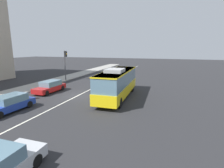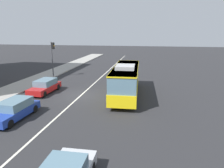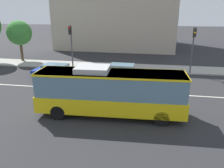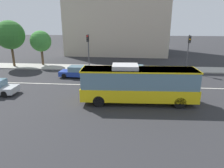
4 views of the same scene
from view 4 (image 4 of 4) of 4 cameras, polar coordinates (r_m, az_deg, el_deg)
ground_plane at (r=22.92m, az=4.85°, el=-0.59°), size 160.00×160.00×0.00m
sidewalk_kerb at (r=31.16m, az=5.05°, el=4.40°), size 80.00×3.59×0.14m
lane_centre_line at (r=22.92m, az=4.85°, el=-0.57°), size 76.00×0.16×0.01m
transit_bus at (r=17.90m, az=7.39°, el=0.20°), size 10.10×2.94×3.46m
sedan_red at (r=26.85m, az=5.69°, el=3.69°), size 4.56×1.96×1.46m
sedan_blue at (r=26.60m, az=-9.54°, el=3.40°), size 4.57×1.99×1.46m
traffic_light_near_corner at (r=29.71m, az=-6.70°, el=10.55°), size 0.34×0.62×5.20m
traffic_light_mid_block at (r=29.93m, az=20.71°, el=9.62°), size 0.33×0.62×5.20m
street_tree_kerbside_left at (r=34.76m, az=-19.39°, el=11.26°), size 3.29×3.29×5.57m
street_tree_kerbside_centre at (r=35.23m, az=-26.74°, el=12.19°), size 4.32×4.32×7.13m
office_block_background at (r=47.97m, az=1.86°, el=21.19°), size 21.31×16.20×20.40m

